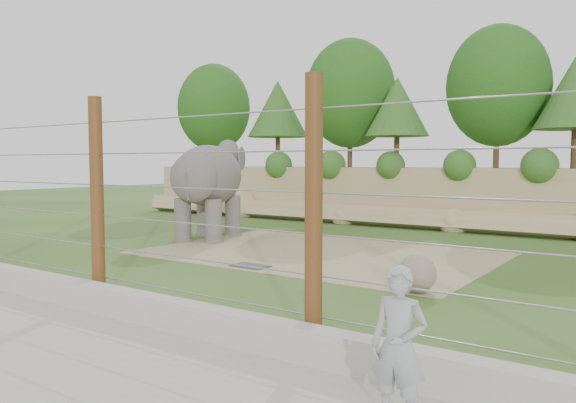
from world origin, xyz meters
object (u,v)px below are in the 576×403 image
Objects in this scene: stone_ball at (417,274)px; zookeeper at (399,346)px; barrier_fence at (97,200)px; elephant at (208,190)px.

stone_ball is 6.10m from zookeeper.
zookeeper is at bearing -69.74° from stone_ball.
zookeeper is (7.00, -1.51, -1.16)m from barrier_fence.
barrier_fence is at bearing 165.58° from zookeeper.
zookeeper is at bearing -12.19° from barrier_fence.
elephant reaches higher than stone_ball.
elephant is 2.60× the size of zookeeper.
barrier_fence is 7.26m from zookeeper.
stone_ball is (9.37, -3.75, -1.33)m from elephant.
stone_ball is at bearing -41.76° from elephant.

